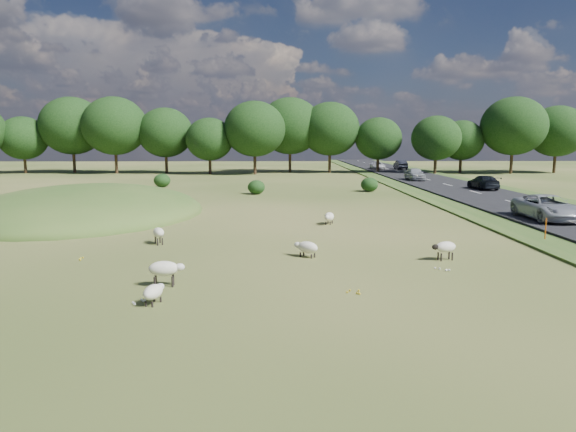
% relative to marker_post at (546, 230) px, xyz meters
% --- Properties ---
extents(ground, '(160.00, 160.00, 0.00)m').
position_rel_marker_post_xyz_m(ground, '(-15.06, 18.32, -0.60)').
color(ground, '#2C4916').
rests_on(ground, ground).
extents(mound, '(16.00, 20.00, 4.00)m').
position_rel_marker_post_xyz_m(mound, '(-27.06, 10.32, -0.60)').
color(mound, '#33561E').
rests_on(mound, ground).
extents(road, '(8.00, 150.00, 0.25)m').
position_rel_marker_post_xyz_m(road, '(4.94, 28.32, -0.47)').
color(road, black).
rests_on(road, ground).
extents(treeline, '(96.28, 14.66, 11.70)m').
position_rel_marker_post_xyz_m(treeline, '(-16.12, 53.75, 5.97)').
color(treeline, black).
rests_on(treeline, ground).
extents(shrubs, '(23.55, 9.21, 1.47)m').
position_rel_marker_post_xyz_m(shrubs, '(-15.99, 26.77, 0.11)').
color(shrubs, black).
rests_on(shrubs, ground).
extents(marker_post, '(0.06, 0.06, 1.20)m').
position_rel_marker_post_xyz_m(marker_post, '(0.00, 0.00, 0.00)').
color(marker_post, '#D8590C').
rests_on(marker_post, ground).
extents(sheep_0, '(0.84, 1.32, 0.73)m').
position_rel_marker_post_xyz_m(sheep_0, '(-10.49, 5.54, -0.14)').
color(sheep_0, beige).
rests_on(sheep_0, ground).
extents(sheep_1, '(1.20, 1.04, 0.70)m').
position_rel_marker_post_xyz_m(sheep_1, '(-12.32, -3.29, -0.16)').
color(sheep_1, beige).
rests_on(sheep_1, ground).
extents(sheep_2, '(1.29, 0.64, 0.92)m').
position_rel_marker_post_xyz_m(sheep_2, '(-17.57, -7.78, 0.04)').
color(sheep_2, beige).
rests_on(sheep_2, ground).
extents(sheep_3, '(1.18, 0.74, 0.82)m').
position_rel_marker_post_xyz_m(sheep_3, '(-6.44, -4.01, -0.03)').
color(sheep_3, beige).
rests_on(sheep_3, ground).
extents(sheep_4, '(0.70, 1.14, 0.63)m').
position_rel_marker_post_xyz_m(sheep_4, '(-17.50, -9.75, -0.20)').
color(sheep_4, beige).
rests_on(sheep_4, ground).
extents(sheep_5, '(0.84, 1.19, 0.83)m').
position_rel_marker_post_xyz_m(sheep_5, '(-19.53, -0.33, -0.02)').
color(sheep_5, beige).
rests_on(sheep_5, ground).
extents(car_0, '(2.03, 4.41, 1.22)m').
position_rel_marker_post_xyz_m(car_0, '(3.04, 60.88, 0.26)').
color(car_0, white).
rests_on(car_0, road).
extents(car_1, '(2.51, 5.44, 1.51)m').
position_rel_marker_post_xyz_m(car_1, '(3.04, 5.69, 0.41)').
color(car_1, '#B6B9BE').
rests_on(car_1, road).
extents(car_2, '(1.53, 4.40, 1.45)m').
position_rel_marker_post_xyz_m(car_2, '(6.84, 60.51, 0.37)').
color(car_2, black).
rests_on(car_2, road).
extents(car_4, '(1.80, 4.48, 1.53)m').
position_rel_marker_post_xyz_m(car_4, '(3.04, 36.91, 0.41)').
color(car_4, '#A8ACB0').
rests_on(car_4, road).
extents(car_5, '(1.90, 4.68, 1.36)m').
position_rel_marker_post_xyz_m(car_5, '(6.84, 25.26, 0.33)').
color(car_5, black).
rests_on(car_5, road).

